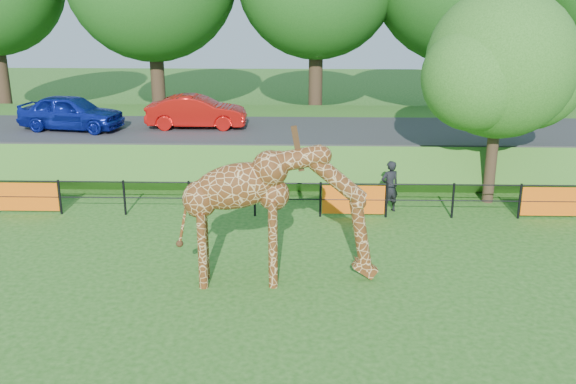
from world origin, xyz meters
The scene contains 9 objects.
ground centered at (0.00, 0.00, 0.00)m, with size 90.00×90.00×0.00m, color #215A16.
giraffe centered at (0.93, 3.45, 1.67)m, with size 4.69×0.86×3.35m, color #5C3013, non-canonical shape.
perimeter_fence centered at (0.00, 8.00, 0.55)m, with size 28.07×0.10×1.10m, color black, non-canonical shape.
embankment centered at (0.00, 15.50, 0.65)m, with size 40.00×9.00×1.30m, color #215A16.
road centered at (0.00, 14.00, 1.36)m, with size 40.00×5.00×0.12m, color #2A2A2C.
car_blue centered at (-7.50, 13.69, 2.10)m, with size 1.61×3.99×1.36m, color #1527AC.
car_red centered at (-2.74, 14.18, 2.05)m, with size 1.34×3.85×1.27m, color red.
visitor centered at (4.15, 8.54, 0.82)m, with size 0.60×0.39×1.63m, color black.
tree_east centered at (7.60, 9.63, 4.28)m, with size 5.40×4.71×6.76m.
Camera 1 is at (1.55, -10.47, 6.71)m, focal length 40.00 mm.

